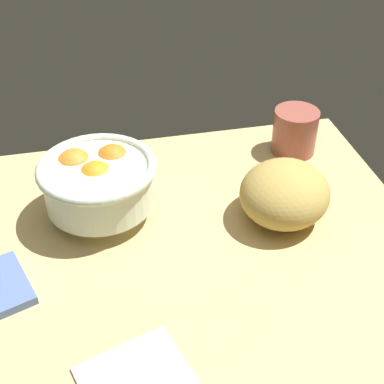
{
  "coord_description": "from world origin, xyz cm",
  "views": [
    {
      "loc": [
        -10.42,
        -62.6,
        59.87
      ],
      "look_at": [
        4.95,
        7.28,
        5.0
      ],
      "focal_mm": 50.66,
      "sensor_mm": 36.0,
      "label": 1
    }
  ],
  "objects_px": {
    "bread_loaf": "(285,193)",
    "napkin_spare": "(135,376)",
    "fruit_bowl": "(98,181)",
    "mug": "(296,131)"
  },
  "relations": [
    {
      "from": "napkin_spare",
      "to": "mug",
      "type": "relative_size",
      "value": 1.2
    },
    {
      "from": "fruit_bowl",
      "to": "mug",
      "type": "distance_m",
      "value": 0.41
    },
    {
      "from": "bread_loaf",
      "to": "fruit_bowl",
      "type": "bearing_deg",
      "value": 165.81
    },
    {
      "from": "fruit_bowl",
      "to": "mug",
      "type": "bearing_deg",
      "value": 16.5
    },
    {
      "from": "fruit_bowl",
      "to": "napkin_spare",
      "type": "relative_size",
      "value": 1.49
    },
    {
      "from": "bread_loaf",
      "to": "napkin_spare",
      "type": "relative_size",
      "value": 1.21
    },
    {
      "from": "fruit_bowl",
      "to": "bread_loaf",
      "type": "distance_m",
      "value": 0.31
    },
    {
      "from": "bread_loaf",
      "to": "mug",
      "type": "distance_m",
      "value": 0.22
    },
    {
      "from": "bread_loaf",
      "to": "napkin_spare",
      "type": "height_order",
      "value": "bread_loaf"
    },
    {
      "from": "fruit_bowl",
      "to": "mug",
      "type": "relative_size",
      "value": 1.79
    }
  ]
}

